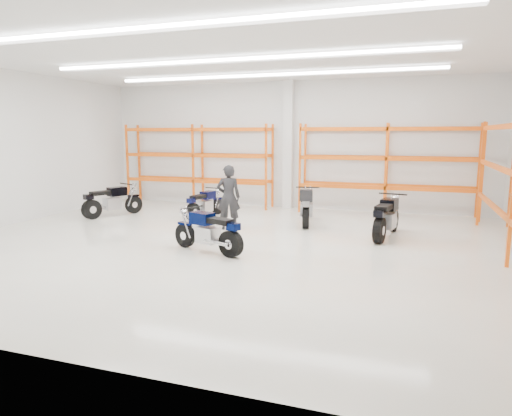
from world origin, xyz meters
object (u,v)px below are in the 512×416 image
(motorcycle_main, at_px, (210,233))
(motorcycle_back_b, at_px, (204,204))
(motorcycle_back_a, at_px, (110,202))
(structural_column, at_px, (288,145))
(motorcycle_back_d, at_px, (386,218))
(motorcycle_back_c, at_px, (306,206))
(standing_man, at_px, (229,197))

(motorcycle_main, xyz_separation_m, motorcycle_back_b, (-1.99, 3.92, -0.03))
(motorcycle_main, distance_m, motorcycle_back_a, 5.86)
(structural_column, bearing_deg, motorcycle_back_d, -46.99)
(motorcycle_back_c, distance_m, standing_man, 2.37)
(motorcycle_back_b, xyz_separation_m, motorcycle_back_c, (3.34, -0.06, 0.12))
(motorcycle_main, height_order, motorcycle_back_c, motorcycle_back_c)
(structural_column, bearing_deg, motorcycle_main, -90.39)
(motorcycle_back_a, bearing_deg, structural_column, 35.40)
(standing_man, bearing_deg, motorcycle_back_d, 160.26)
(motorcycle_main, distance_m, motorcycle_back_b, 4.40)
(motorcycle_back_c, bearing_deg, structural_column, 114.81)
(motorcycle_back_c, xyz_separation_m, motorcycle_back_d, (2.32, -1.06, -0.04))
(motorcycle_back_b, relative_size, structural_column, 0.41)
(motorcycle_back_a, distance_m, motorcycle_back_c, 6.34)
(motorcycle_back_b, height_order, motorcycle_back_c, motorcycle_back_c)
(motorcycle_back_b, xyz_separation_m, standing_man, (1.42, -1.39, 0.47))
(motorcycle_back_a, xyz_separation_m, motorcycle_back_d, (8.62, -0.34, 0.02))
(motorcycle_back_b, bearing_deg, motorcycle_back_c, -1.01)
(motorcycle_back_d, relative_size, standing_man, 1.22)
(motorcycle_main, height_order, motorcycle_back_d, motorcycle_back_d)
(standing_man, bearing_deg, motorcycle_main, 79.26)
(motorcycle_back_c, height_order, motorcycle_back_d, motorcycle_back_c)
(motorcycle_main, height_order, motorcycle_back_a, motorcycle_back_a)
(motorcycle_main, bearing_deg, motorcycle_back_c, 70.69)
(motorcycle_back_b, bearing_deg, motorcycle_back_a, -165.28)
(motorcycle_back_a, bearing_deg, motorcycle_back_d, -2.24)
(motorcycle_back_d, bearing_deg, standing_man, -176.26)
(motorcycle_main, height_order, structural_column, structural_column)
(motorcycle_main, relative_size, motorcycle_back_c, 0.88)
(motorcycle_back_a, height_order, motorcycle_back_b, motorcycle_back_a)
(motorcycle_main, relative_size, motorcycle_back_b, 1.05)
(motorcycle_back_a, xyz_separation_m, structural_column, (4.99, 3.55, 1.76))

